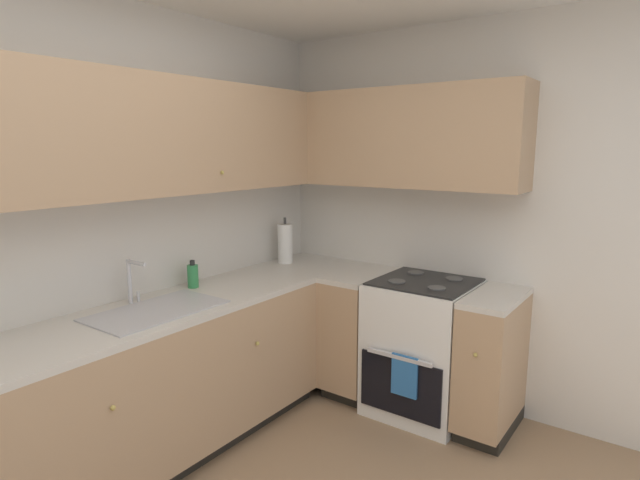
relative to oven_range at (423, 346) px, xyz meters
The scene contains 13 objects.
wall_back 2.36m from the oven_range, 144.95° to the left, with size 4.29×0.05×2.54m, color silver.
wall_right 1.00m from the oven_range, 57.09° to the right, with size 0.05×3.54×2.54m, color silver.
lower_cabinets_back 1.68m from the oven_range, 145.53° to the left, with size 2.13×0.62×0.85m.
countertop_back 1.73m from the oven_range, 145.66° to the left, with size 3.34×0.60×0.04m, color beige.
lower_cabinets_right 0.06m from the oven_range, 107.67° to the left, with size 0.62×1.25×0.85m.
countertop_right 0.42m from the oven_range, 110.68° to the left, with size 0.60×1.25×0.03m.
oven_range is the anchor object (origin of this frame).
upper_cabinets_back 2.33m from the oven_range, 144.89° to the left, with size 3.02×0.34×0.64m.
upper_cabinets_right 1.40m from the oven_range, 70.78° to the left, with size 0.32×1.80×0.64m.
sink 1.71m from the oven_range, 146.63° to the left, with size 0.70×0.40×0.10m.
faucet 1.88m from the oven_range, 140.93° to the left, with size 0.07×0.16×0.25m.
soap_bottle 1.57m from the oven_range, 130.48° to the left, with size 0.07×0.07×0.17m.
paper_towel_roll 1.25m from the oven_range, 94.46° to the left, with size 0.11×0.11×0.36m.
Camera 1 is at (-1.22, -0.87, 1.75)m, focal length 29.02 mm.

